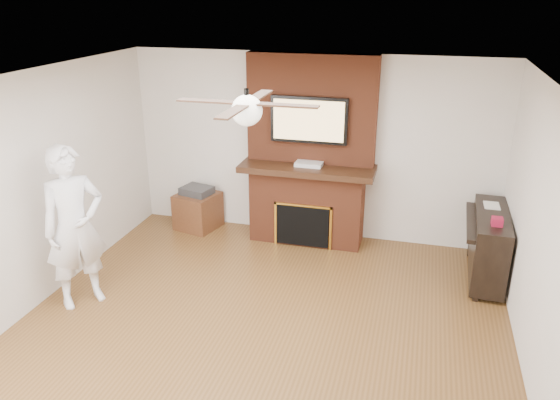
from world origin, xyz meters
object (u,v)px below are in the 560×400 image
(person, at_px, (75,227))
(piano, at_px, (488,244))
(fireplace, at_px, (309,170))
(side_table, at_px, (198,209))

(person, relative_size, piano, 1.40)
(fireplace, distance_m, person, 3.05)
(side_table, distance_m, piano, 3.94)
(person, bearing_deg, piano, -30.33)
(side_table, relative_size, piano, 0.51)
(fireplace, xyz_separation_m, side_table, (-1.61, -0.07, -0.71))
(fireplace, bearing_deg, piano, -13.41)
(person, bearing_deg, side_table, 26.80)
(person, distance_m, piano, 4.69)
(fireplace, distance_m, piano, 2.42)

